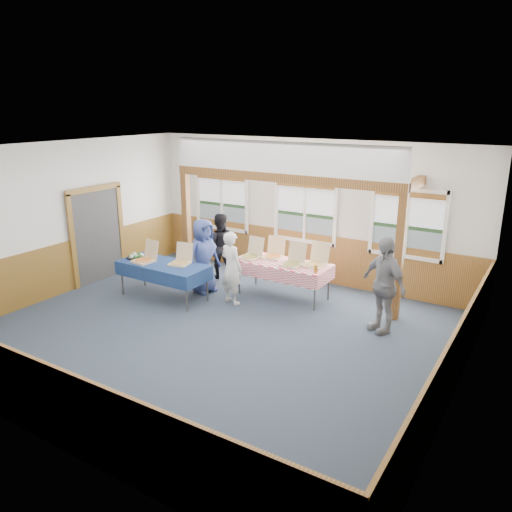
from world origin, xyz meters
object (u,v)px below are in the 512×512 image
at_px(woman_white, 231,268).
at_px(table_left, 163,266).
at_px(person_grey, 383,285).
at_px(table_right, 284,265).
at_px(woman_black, 220,246).
at_px(man_blue, 203,256).

bearing_deg(woman_white, table_left, 35.36).
bearing_deg(table_left, person_grey, 18.87).
relative_size(table_left, woman_white, 1.35).
bearing_deg(woman_white, table_right, -116.35).
bearing_deg(table_right, woman_black, -177.24).
xyz_separation_m(woman_white, woman_black, (-1.14, 1.17, 0.01)).
relative_size(woman_white, woman_black, 0.99).
bearing_deg(person_grey, woman_black, -160.41).
bearing_deg(woman_black, table_right, 136.58).
relative_size(woman_white, man_blue, 0.93).
bearing_deg(woman_black, man_blue, 72.02).
bearing_deg(woman_white, person_grey, -159.44).
relative_size(woman_white, person_grey, 0.86).
bearing_deg(person_grey, man_blue, -147.24).
xyz_separation_m(table_left, man_blue, (0.48, 0.74, 0.10)).
xyz_separation_m(table_right, woman_white, (-0.73, -0.85, 0.05)).
height_order(table_left, person_grey, person_grey).
height_order(table_right, man_blue, man_blue).
xyz_separation_m(man_blue, person_grey, (3.88, 0.12, 0.06)).
bearing_deg(woman_white, woman_black, -31.63).
xyz_separation_m(table_left, person_grey, (4.37, 0.86, 0.17)).
height_order(woman_black, man_blue, man_blue).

